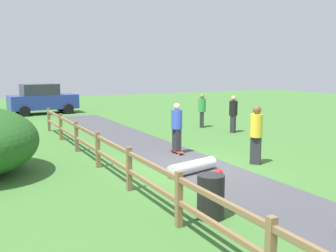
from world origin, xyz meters
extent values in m
plane|color=#427533|center=(0.00, 0.00, 0.00)|extent=(60.00, 60.00, 0.00)
cube|color=#47474C|center=(0.00, 0.00, 0.01)|extent=(2.40, 28.00, 0.02)
cube|color=olive|center=(-2.60, -3.86, 0.55)|extent=(0.12, 0.12, 1.10)
cube|color=olive|center=(-2.60, -1.29, 0.55)|extent=(0.12, 0.12, 1.10)
cube|color=olive|center=(-2.60, 1.29, 0.55)|extent=(0.12, 0.12, 1.10)
cube|color=olive|center=(-2.60, 3.86, 0.55)|extent=(0.12, 0.12, 1.10)
cube|color=olive|center=(-2.60, 6.43, 0.55)|extent=(0.12, 0.12, 1.10)
cube|color=olive|center=(-2.60, 9.00, 0.55)|extent=(0.12, 0.12, 1.10)
cube|color=olive|center=(-2.60, 0.00, 0.50)|extent=(0.08, 18.00, 0.09)
cube|color=olive|center=(-2.60, 0.00, 0.95)|extent=(0.08, 18.00, 0.09)
cylinder|color=black|center=(-1.80, -3.74, 0.45)|extent=(0.56, 0.56, 0.90)
cube|color=#B23326|center=(0.43, 1.88, 0.09)|extent=(0.20, 0.80, 0.02)
cylinder|color=silver|center=(0.36, 2.16, 0.05)|extent=(0.03, 0.06, 0.06)
cylinder|color=silver|center=(0.51, 2.16, 0.05)|extent=(0.03, 0.06, 0.06)
cylinder|color=silver|center=(0.36, 1.60, 0.05)|extent=(0.03, 0.06, 0.06)
cylinder|color=silver|center=(0.51, 1.60, 0.05)|extent=(0.03, 0.06, 0.06)
cube|color=#2D2D33|center=(0.43, 1.88, 0.50)|extent=(0.20, 0.32, 0.79)
cylinder|color=blue|center=(0.43, 1.88, 1.22)|extent=(0.38, 0.38, 0.66)
sphere|color=beige|center=(0.43, 1.88, 1.67)|extent=(0.24, 0.24, 0.24)
cylinder|color=white|center=(-0.40, -0.64, 0.20)|extent=(1.73, 0.80, 0.36)
sphere|color=red|center=(-0.15, -1.57, 0.20)|extent=(0.26, 0.26, 0.26)
cube|color=#2D2D33|center=(1.94, -0.56, 0.43)|extent=(0.36, 0.37, 0.87)
cylinder|color=yellow|center=(1.94, -0.56, 1.23)|extent=(0.54, 0.54, 0.72)
sphere|color=brown|center=(1.94, -0.56, 1.72)|extent=(0.26, 0.26, 0.26)
cube|color=#2D2D33|center=(4.90, 4.69, 0.40)|extent=(0.37, 0.36, 0.80)
cylinder|color=black|center=(4.90, 4.69, 1.13)|extent=(0.54, 0.54, 0.67)
sphere|color=tan|center=(4.90, 4.69, 1.58)|extent=(0.24, 0.24, 0.24)
cube|color=#2D2D33|center=(4.45, 6.69, 0.39)|extent=(0.33, 0.38, 0.79)
cylinder|color=green|center=(4.45, 6.69, 1.12)|extent=(0.52, 0.52, 0.66)
sphere|color=#9E704C|center=(4.45, 6.69, 1.57)|extent=(0.24, 0.24, 0.24)
cube|color=#283D99|center=(-1.59, 16.18, 0.77)|extent=(4.31, 1.99, 0.90)
cube|color=#2D333D|center=(-1.79, 16.17, 1.57)|extent=(2.30, 1.71, 0.70)
cylinder|color=black|center=(-0.30, 17.16, 0.32)|extent=(0.66, 0.28, 0.64)
cylinder|color=black|center=(-0.18, 15.40, 0.32)|extent=(0.66, 0.28, 0.64)
cylinder|color=black|center=(-2.99, 16.96, 0.32)|extent=(0.66, 0.28, 0.64)
cylinder|color=black|center=(-2.87, 15.21, 0.32)|extent=(0.66, 0.28, 0.64)
camera|label=1|loc=(-6.13, -10.33, 3.08)|focal=43.05mm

